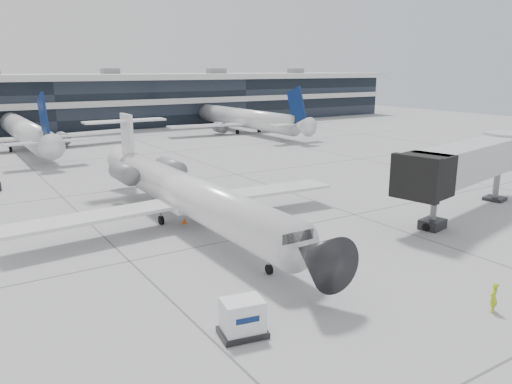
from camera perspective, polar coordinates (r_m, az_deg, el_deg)
ground at (r=38.05m, az=0.18°, el=-4.90°), size 220.00×220.00×0.00m
terminal at (r=114.19m, az=-23.02°, el=9.16°), size 170.00×22.00×10.00m
bg_jet_center at (r=86.92m, az=-24.74°, el=4.51°), size 32.00×40.00×9.60m
bg_jet_right at (r=100.38m, az=-1.48°, el=6.87°), size 32.00×40.00×9.60m
regional_jet at (r=40.02m, az=-7.98°, el=-0.06°), size 27.49×34.14×7.91m
jet_bridge at (r=47.19m, az=23.85°, el=3.39°), size 19.70×7.41×6.35m
ramp_worker at (r=29.00m, az=25.52°, el=-10.81°), size 0.69×0.59×1.61m
cargo_uld at (r=24.12m, az=-1.56°, el=-14.21°), size 2.45×2.00×1.78m
traffic_cone at (r=41.07m, az=-8.17°, el=-3.26°), size 0.44×0.44×0.53m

